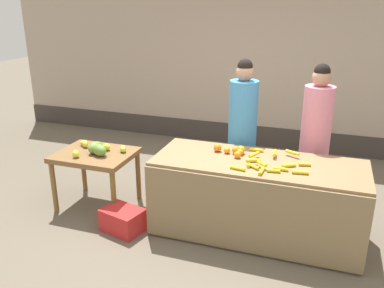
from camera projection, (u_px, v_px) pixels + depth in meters
The scene contains 11 objects.
ground_plane at pixel (212, 224), 4.65m from camera, with size 24.00×24.00×0.00m, color #665B4C.
market_wall_back at pixel (262, 64), 6.78m from camera, with size 9.48×0.23×2.91m.
fruit_stall_counter at pixel (256, 198), 4.34m from camera, with size 2.21×0.87×0.85m.
side_table_wooden at pixel (96, 160), 4.90m from camera, with size 0.91×0.73×0.70m.
banana_bunch_pile at pixel (268, 162), 4.11m from camera, with size 0.76×0.67×0.07m.
orange_pile at pixel (233, 150), 4.40m from camera, with size 0.35×0.22×0.09m.
mango_papaya_pile at pixel (97, 148), 4.84m from camera, with size 0.71×0.50×0.14m.
vendor_woman_blue_shirt at pixel (242, 134), 4.89m from camera, with size 0.34×0.34×1.81m.
vendor_woman_pink_shirt at pixel (315, 140), 4.70m from camera, with size 0.34×0.34×1.79m.
produce_crate at pixel (123, 220), 4.49m from camera, with size 0.44×0.32×0.26m, color red.
produce_sack at pixel (175, 167), 5.54m from camera, with size 0.36×0.30×0.56m, color maroon.
Camera 1 is at (1.11, -3.92, 2.44)m, focal length 37.76 mm.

